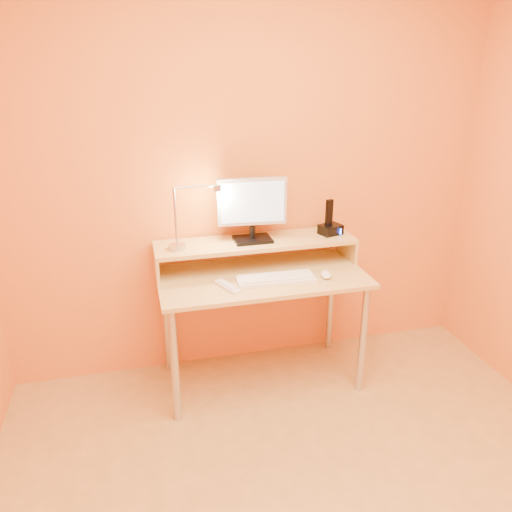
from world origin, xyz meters
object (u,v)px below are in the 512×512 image
object	(u,v)px
phone_dock	(331,229)
remote_control	(227,287)
lamp_base	(177,247)
mouse	(326,274)
keyboard	(276,279)
monitor_panel	(252,202)

from	to	relation	value
phone_dock	remote_control	xyz separation A→B (m)	(-0.71, -0.28, -0.18)
lamp_base	mouse	bearing A→B (deg)	-16.76
lamp_base	mouse	world-z (taller)	lamp_base
phone_dock	remote_control	distance (m)	0.78
mouse	phone_dock	bearing A→B (deg)	79.74
lamp_base	keyboard	bearing A→B (deg)	-23.41
lamp_base	remote_control	xyz separation A→B (m)	(0.24, -0.25, -0.16)
keyboard	phone_dock	bearing A→B (deg)	33.55
lamp_base	remote_control	world-z (taller)	lamp_base
monitor_panel	lamp_base	bearing A→B (deg)	-169.68
monitor_panel	lamp_base	distance (m)	0.50
lamp_base	keyboard	size ratio (longest dim) A/B	0.23
keyboard	mouse	bearing A→B (deg)	-1.44
monitor_panel	mouse	xyz separation A→B (m)	(0.37, -0.29, -0.38)
monitor_panel	lamp_base	size ratio (longest dim) A/B	4.05
monitor_panel	keyboard	distance (m)	0.48
keyboard	remote_control	size ratio (longest dim) A/B	2.33
monitor_panel	remote_control	world-z (taller)	monitor_panel
lamp_base	keyboard	world-z (taller)	lamp_base
monitor_panel	mouse	world-z (taller)	monitor_panel
phone_dock	monitor_panel	bearing A→B (deg)	162.03
keyboard	mouse	size ratio (longest dim) A/B	4.15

